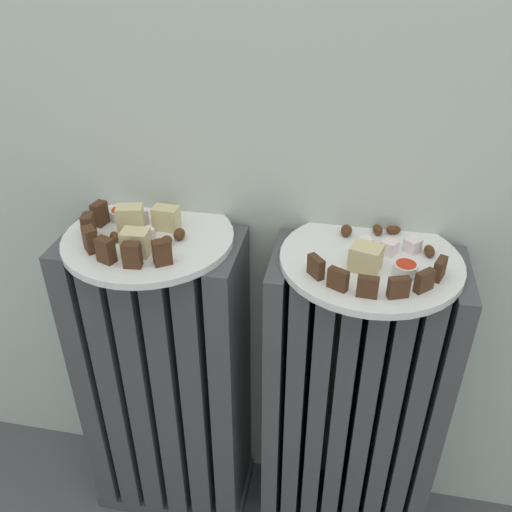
# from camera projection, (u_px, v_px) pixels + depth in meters

# --- Properties ---
(radiator_left) EXTENTS (0.33, 0.17, 0.67)m
(radiator_left) POSITION_uv_depth(u_px,v_px,m) (167.00, 385.00, 1.11)
(radiator_left) COLOR #47474C
(radiator_left) RESTS_ON ground_plane
(radiator_right) EXTENTS (0.33, 0.17, 0.67)m
(radiator_right) POSITION_uv_depth(u_px,v_px,m) (350.00, 412.00, 1.05)
(radiator_right) COLOR #47474C
(radiator_right) RESTS_ON ground_plane
(plate_left) EXTENTS (0.29, 0.29, 0.01)m
(plate_left) POSITION_uv_depth(u_px,v_px,m) (149.00, 238.00, 0.92)
(plate_left) COLOR white
(plate_left) RESTS_ON radiator_left
(plate_right) EXTENTS (0.29, 0.29, 0.01)m
(plate_right) POSITION_uv_depth(u_px,v_px,m) (371.00, 260.00, 0.86)
(plate_right) COLOR white
(plate_right) RESTS_ON radiator_right
(dark_cake_slice_left_0) EXTENTS (0.02, 0.03, 0.04)m
(dark_cake_slice_left_0) POSITION_uv_depth(u_px,v_px,m) (100.00, 214.00, 0.94)
(dark_cake_slice_left_0) COLOR #472B19
(dark_cake_slice_left_0) RESTS_ON plate_left
(dark_cake_slice_left_1) EXTENTS (0.02, 0.03, 0.04)m
(dark_cake_slice_left_1) POSITION_uv_depth(u_px,v_px,m) (89.00, 226.00, 0.90)
(dark_cake_slice_left_1) COLOR #472B19
(dark_cake_slice_left_1) RESTS_ON plate_left
(dark_cake_slice_left_2) EXTENTS (0.03, 0.03, 0.04)m
(dark_cake_slice_left_2) POSITION_uv_depth(u_px,v_px,m) (90.00, 240.00, 0.87)
(dark_cake_slice_left_2) COLOR #472B19
(dark_cake_slice_left_2) RESTS_ON plate_left
(dark_cake_slice_left_3) EXTENTS (0.03, 0.03, 0.04)m
(dark_cake_slice_left_3) POSITION_uv_depth(u_px,v_px,m) (106.00, 250.00, 0.84)
(dark_cake_slice_left_3) COLOR #472B19
(dark_cake_slice_left_3) RESTS_ON plate_left
(dark_cake_slice_left_4) EXTENTS (0.03, 0.02, 0.04)m
(dark_cake_slice_left_4) POSITION_uv_depth(u_px,v_px,m) (132.00, 255.00, 0.83)
(dark_cake_slice_left_4) COLOR #472B19
(dark_cake_slice_left_4) RESTS_ON plate_left
(dark_cake_slice_left_5) EXTENTS (0.03, 0.03, 0.04)m
(dark_cake_slice_left_5) POSITION_uv_depth(u_px,v_px,m) (162.00, 252.00, 0.83)
(dark_cake_slice_left_5) COLOR #472B19
(dark_cake_slice_left_5) RESTS_ON plate_left
(marble_cake_slice_left_0) EXTENTS (0.04, 0.03, 0.04)m
(marble_cake_slice_left_0) POSITION_uv_depth(u_px,v_px,m) (136.00, 243.00, 0.86)
(marble_cake_slice_left_0) COLOR beige
(marble_cake_slice_left_0) RESTS_ON plate_left
(marble_cake_slice_left_1) EXTENTS (0.05, 0.04, 0.05)m
(marble_cake_slice_left_1) POSITION_uv_depth(u_px,v_px,m) (131.00, 220.00, 0.91)
(marble_cake_slice_left_1) COLOR beige
(marble_cake_slice_left_1) RESTS_ON plate_left
(marble_cake_slice_left_2) EXTENTS (0.04, 0.03, 0.04)m
(marble_cake_slice_left_2) POSITION_uv_depth(u_px,v_px,m) (166.00, 218.00, 0.93)
(marble_cake_slice_left_2) COLOR beige
(marble_cake_slice_left_2) RESTS_ON plate_left
(turkish_delight_left_0) EXTENTS (0.03, 0.03, 0.02)m
(turkish_delight_left_0) POSITION_uv_depth(u_px,v_px,m) (148.00, 234.00, 0.90)
(turkish_delight_left_0) COLOR white
(turkish_delight_left_0) RESTS_ON plate_left
(turkish_delight_left_1) EXTENTS (0.04, 0.04, 0.03)m
(turkish_delight_left_1) POSITION_uv_depth(u_px,v_px,m) (139.00, 216.00, 0.95)
(turkish_delight_left_1) COLOR white
(turkish_delight_left_1) RESTS_ON plate_left
(medjool_date_left_0) EXTENTS (0.02, 0.02, 0.02)m
(medjool_date_left_0) POSITION_uv_depth(u_px,v_px,m) (166.00, 241.00, 0.89)
(medjool_date_left_0) COLOR #4C2814
(medjool_date_left_0) RESTS_ON plate_left
(medjool_date_left_1) EXTENTS (0.02, 0.03, 0.02)m
(medjool_date_left_1) POSITION_uv_depth(u_px,v_px,m) (179.00, 234.00, 0.91)
(medjool_date_left_1) COLOR #4C2814
(medjool_date_left_1) RESTS_ON plate_left
(medjool_date_left_2) EXTENTS (0.02, 0.03, 0.02)m
(medjool_date_left_2) POSITION_uv_depth(u_px,v_px,m) (164.00, 210.00, 0.98)
(medjool_date_left_2) COLOR #4C2814
(medjool_date_left_2) RESTS_ON plate_left
(medjool_date_left_3) EXTENTS (0.03, 0.03, 0.02)m
(medjool_date_left_3) POSITION_uv_depth(u_px,v_px,m) (114.00, 237.00, 0.90)
(medjool_date_left_3) COLOR #4C2814
(medjool_date_left_3) RESTS_ON plate_left
(jam_bowl_left) EXTENTS (0.04, 0.04, 0.02)m
(jam_bowl_left) POSITION_uv_depth(u_px,v_px,m) (121.00, 214.00, 0.96)
(jam_bowl_left) COLOR white
(jam_bowl_left) RESTS_ON plate_left
(dark_cake_slice_right_0) EXTENTS (0.03, 0.03, 0.03)m
(dark_cake_slice_right_0) POSITION_uv_depth(u_px,v_px,m) (316.00, 267.00, 0.81)
(dark_cake_slice_right_0) COLOR #472B19
(dark_cake_slice_right_0) RESTS_ON plate_right
(dark_cake_slice_right_1) EXTENTS (0.03, 0.02, 0.03)m
(dark_cake_slice_right_1) POSITION_uv_depth(u_px,v_px,m) (338.00, 279.00, 0.78)
(dark_cake_slice_right_1) COLOR #472B19
(dark_cake_slice_right_1) RESTS_ON plate_right
(dark_cake_slice_right_2) EXTENTS (0.03, 0.01, 0.03)m
(dark_cake_slice_right_2) POSITION_uv_depth(u_px,v_px,m) (368.00, 287.00, 0.77)
(dark_cake_slice_right_2) COLOR #472B19
(dark_cake_slice_right_2) RESTS_ON plate_right
(dark_cake_slice_right_3) EXTENTS (0.03, 0.02, 0.03)m
(dark_cake_slice_right_3) POSITION_uv_depth(u_px,v_px,m) (399.00, 287.00, 0.76)
(dark_cake_slice_right_3) COLOR #472B19
(dark_cake_slice_right_3) RESTS_ON plate_right
(dark_cake_slice_right_4) EXTENTS (0.03, 0.03, 0.03)m
(dark_cake_slice_right_4) POSITION_uv_depth(u_px,v_px,m) (424.00, 281.00, 0.78)
(dark_cake_slice_right_4) COLOR #472B19
(dark_cake_slice_right_4) RESTS_ON plate_right
(dark_cake_slice_right_5) EXTENTS (0.02, 0.03, 0.03)m
(dark_cake_slice_right_5) POSITION_uv_depth(u_px,v_px,m) (440.00, 269.00, 0.80)
(dark_cake_slice_right_5) COLOR #472B19
(dark_cake_slice_right_5) RESTS_ON plate_right
(marble_cake_slice_right_0) EXTENTS (0.05, 0.05, 0.04)m
(marble_cake_slice_right_0) POSITION_uv_depth(u_px,v_px,m) (366.00, 258.00, 0.82)
(marble_cake_slice_right_0) COLOR beige
(marble_cake_slice_right_0) RESTS_ON plate_right
(turkish_delight_right_0) EXTENTS (0.03, 0.03, 0.02)m
(turkish_delight_right_0) POSITION_uv_depth(u_px,v_px,m) (390.00, 248.00, 0.87)
(turkish_delight_right_0) COLOR white
(turkish_delight_right_0) RESTS_ON plate_right
(turkish_delight_right_1) EXTENTS (0.03, 0.03, 0.02)m
(turkish_delight_right_1) POSITION_uv_depth(u_px,v_px,m) (412.00, 245.00, 0.87)
(turkish_delight_right_1) COLOR white
(turkish_delight_right_1) RESTS_ON plate_right
(turkish_delight_right_2) EXTENTS (0.03, 0.03, 0.02)m
(turkish_delight_right_2) POSITION_uv_depth(u_px,v_px,m) (365.00, 244.00, 0.88)
(turkish_delight_right_2) COLOR white
(turkish_delight_right_2) RESTS_ON plate_right
(medjool_date_right_0) EXTENTS (0.03, 0.02, 0.02)m
(medjool_date_right_0) POSITION_uv_depth(u_px,v_px,m) (393.00, 230.00, 0.92)
(medjool_date_right_0) COLOR #4C2814
(medjool_date_right_0) RESTS_ON plate_right
(medjool_date_right_1) EXTENTS (0.02, 0.03, 0.02)m
(medjool_date_right_1) POSITION_uv_depth(u_px,v_px,m) (429.00, 251.00, 0.86)
(medjool_date_right_1) COLOR #4C2814
(medjool_date_right_1) RESTS_ON plate_right
(medjool_date_right_2) EXTENTS (0.02, 0.03, 0.02)m
(medjool_date_right_2) POSITION_uv_depth(u_px,v_px,m) (378.00, 230.00, 0.92)
(medjool_date_right_2) COLOR #4C2814
(medjool_date_right_2) RESTS_ON plate_right
(medjool_date_right_3) EXTENTS (0.02, 0.03, 0.02)m
(medjool_date_right_3) POSITION_uv_depth(u_px,v_px,m) (346.00, 230.00, 0.92)
(medjool_date_right_3) COLOR #4C2814
(medjool_date_right_3) RESTS_ON plate_right
(jam_bowl_right) EXTENTS (0.04, 0.04, 0.02)m
(jam_bowl_right) POSITION_uv_depth(u_px,v_px,m) (405.00, 269.00, 0.81)
(jam_bowl_right) COLOR white
(jam_bowl_right) RESTS_ON plate_right
(fork) EXTENTS (0.06, 0.08, 0.00)m
(fork) POSITION_uv_depth(u_px,v_px,m) (130.00, 248.00, 0.88)
(fork) COLOR silver
(fork) RESTS_ON plate_left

